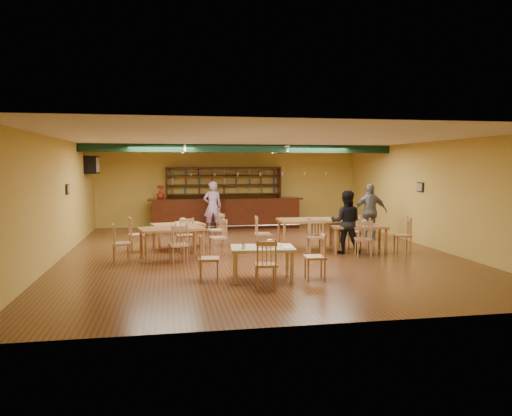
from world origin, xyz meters
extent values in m
plane|color=#502916|center=(0.00, 0.00, 0.00)|extent=(12.00, 12.00, 0.00)
cube|color=black|center=(0.00, 2.80, 2.87)|extent=(10.00, 0.30, 0.25)
cube|color=silver|center=(-1.80, 3.40, 2.94)|extent=(0.05, 2.50, 0.05)
cube|color=silver|center=(1.40, 3.40, 2.94)|extent=(0.05, 2.50, 0.05)
cube|color=silver|center=(-4.80, 4.20, 2.35)|extent=(0.34, 0.70, 0.48)
cube|color=black|center=(-4.97, 1.00, 1.70)|extent=(0.04, 0.34, 0.28)
cube|color=black|center=(4.97, 0.50, 1.70)|extent=(0.04, 0.34, 0.28)
cube|color=black|center=(-0.22, 5.15, 0.56)|extent=(5.67, 0.85, 1.13)
cube|color=black|center=(-0.22, 5.78, 1.14)|extent=(4.38, 0.40, 2.28)
imported|color=#A21E0F|center=(-2.60, 5.15, 1.38)|extent=(0.36, 0.36, 0.50)
cube|color=olive|center=(-2.06, 1.07, 0.35)|extent=(1.56, 1.16, 0.70)
cube|color=olive|center=(1.52, 0.30, 0.42)|extent=(1.73, 1.09, 0.84)
cube|color=olive|center=(-2.25, -0.41, 0.39)|extent=(1.72, 1.24, 0.78)
cube|color=olive|center=(2.72, -0.38, 0.37)|extent=(1.61, 1.15, 0.73)
cube|color=tan|center=(-0.45, -3.09, 0.34)|extent=(1.35, 0.94, 0.68)
cylinder|color=silver|center=(-0.36, -3.09, 0.69)|extent=(0.44, 0.44, 0.01)
cylinder|color=#EAE5C6|center=(-0.86, -3.23, 0.74)|extent=(0.08, 0.08, 0.11)
cube|color=white|center=(-0.13, -2.91, 0.70)|extent=(0.24, 0.21, 0.03)
cube|color=silver|center=(-0.22, -3.04, 0.70)|extent=(0.33, 0.18, 0.00)
cylinder|color=white|center=(0.05, -3.27, 0.69)|extent=(0.24, 0.24, 0.01)
imported|color=#9E52B3|center=(-0.79, 4.33, 0.89)|extent=(0.67, 0.46, 1.79)
imported|color=black|center=(2.32, -0.50, 0.84)|extent=(0.99, 0.89, 1.68)
imported|color=slate|center=(3.92, 1.62, 0.89)|extent=(1.10, 0.62, 1.77)
camera|label=1|loc=(-2.32, -12.71, 2.33)|focal=34.21mm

